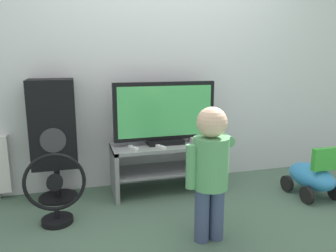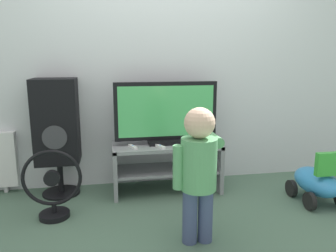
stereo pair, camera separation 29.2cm
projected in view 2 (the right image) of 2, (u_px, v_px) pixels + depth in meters
ground_plane at (171, 199)px, 2.93m from camera, size 16.00×16.00×0.00m
wall_back at (161, 52)px, 3.16m from camera, size 10.00×0.06×2.60m
tv_stand at (166, 160)px, 3.08m from camera, size 1.00×0.43×0.46m
television at (166, 114)px, 3.01m from camera, size 0.95×0.20×0.57m
game_console at (194, 141)px, 3.06m from camera, size 0.04×0.19×0.05m
remote_primary at (133, 147)px, 2.90m from camera, size 0.08×0.13×0.03m
remote_secondary at (160, 146)px, 2.91m from camera, size 0.08×0.13×0.03m
child at (199, 165)px, 2.16m from camera, size 0.35×0.52×0.93m
speaker_tower at (57, 124)px, 2.92m from camera, size 0.38×0.34×1.07m
floor_fan at (53, 188)px, 2.55m from camera, size 0.46×0.23×0.56m
ride_on_toy at (317, 182)px, 2.84m from camera, size 0.33×0.51×0.49m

